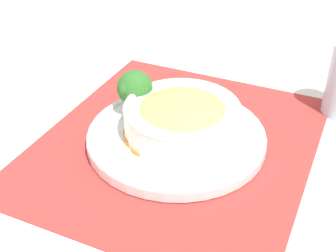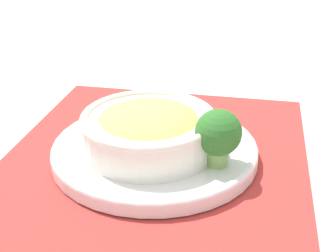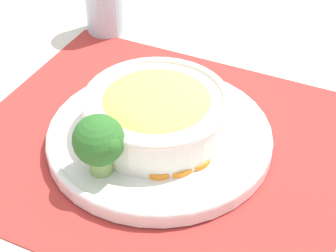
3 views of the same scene
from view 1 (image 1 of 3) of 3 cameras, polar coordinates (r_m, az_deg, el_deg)
The scene contains 8 objects.
ground_plane at distance 0.76m, azimuth 1.01°, elevation -2.19°, with size 4.00×4.00×0.00m, color beige.
placemat at distance 0.76m, azimuth 1.01°, elevation -2.07°, with size 0.52×0.47×0.00m.
plate at distance 0.75m, azimuth 1.02°, elevation -1.25°, with size 0.29×0.29×0.02m.
bowl at distance 0.73m, azimuth 1.73°, elevation 1.16°, with size 0.19×0.19×0.06m.
broccoli_floret at distance 0.78m, azimuth -4.10°, elevation 4.50°, with size 0.06×0.06×0.08m.
carrot_slice_near at distance 0.75m, azimuth -3.88°, elevation -0.76°, with size 0.04×0.04×0.01m.
carrot_slice_middle at distance 0.73m, azimuth -3.66°, elevation -1.72°, with size 0.04×0.04×0.01m.
carrot_slice_far at distance 0.71m, azimuth -2.85°, elevation -2.60°, with size 0.04×0.04×0.01m.
Camera 1 is at (-0.59, -0.18, 0.44)m, focal length 50.00 mm.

